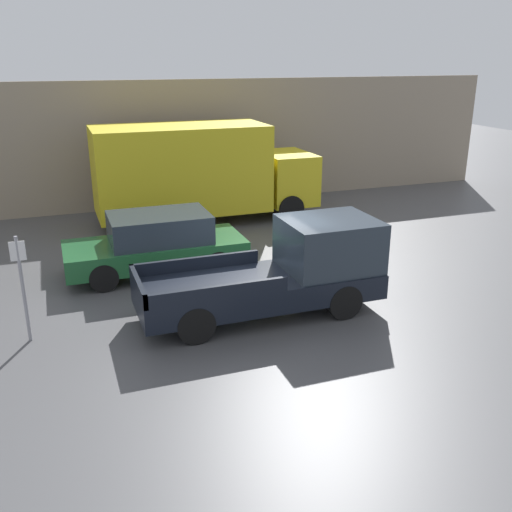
% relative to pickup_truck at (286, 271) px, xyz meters
% --- Properties ---
extents(ground_plane, '(60.00, 60.00, 0.00)m').
position_rel_pickup_truck_xyz_m(ground_plane, '(-0.32, 0.72, -0.98)').
color(ground_plane, '#4C4C4F').
extents(building_wall, '(28.00, 0.15, 4.77)m').
position_rel_pickup_truck_xyz_m(building_wall, '(-0.32, 10.66, 1.41)').
color(building_wall, gray).
rests_on(building_wall, ground).
extents(pickup_truck, '(5.52, 1.96, 2.10)m').
position_rel_pickup_truck_xyz_m(pickup_truck, '(0.00, 0.00, 0.00)').
color(pickup_truck, black).
rests_on(pickup_truck, ground).
extents(car, '(4.78, 2.01, 1.64)m').
position_rel_pickup_truck_xyz_m(car, '(-2.32, 3.47, -0.15)').
color(car, '#1E592D').
rests_on(car, ground).
extents(delivery_truck, '(7.73, 2.62, 3.39)m').
position_rel_pickup_truck_xyz_m(delivery_truck, '(0.02, 8.05, 0.83)').
color(delivery_truck, gold).
rests_on(delivery_truck, ground).
extents(parking_sign, '(0.30, 0.07, 2.28)m').
position_rel_pickup_truck_xyz_m(parking_sign, '(-5.59, 0.42, 0.31)').
color(parking_sign, gray).
rests_on(parking_sign, ground).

